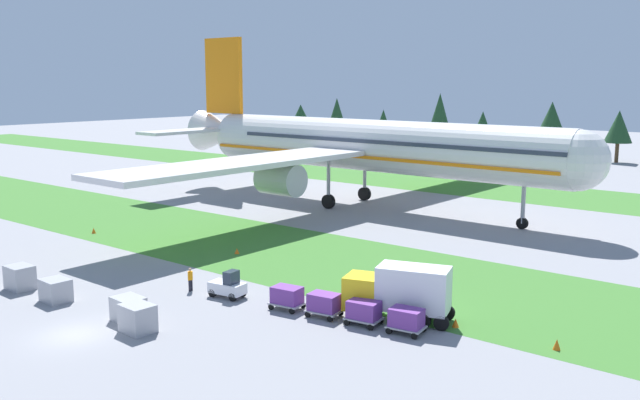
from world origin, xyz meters
name	(u,v)px	position (x,y,z in m)	size (l,w,h in m)	color
ground_plane	(76,335)	(0.00, 0.00, 0.00)	(400.00, 400.00, 0.00)	gray
grass_strip_near	(316,259)	(0.00, 23.09, 0.00)	(320.00, 17.09, 0.01)	#3D752D
grass_strip_far	(527,192)	(0.00, 69.27, 0.00)	(320.00, 17.09, 0.01)	#3D752D
airliner	(362,145)	(-11.64, 46.20, 7.58)	(58.05, 71.31, 21.16)	silver
baggage_tug	(228,286)	(1.86, 10.89, 0.81)	(2.75, 1.65, 1.97)	silver
cargo_dolly_lead	(287,296)	(6.83, 11.59, 0.92)	(2.39, 1.79, 1.55)	#A3A3A8
cargo_dolly_second	(324,303)	(9.71, 11.99, 0.92)	(2.39, 1.79, 1.55)	#A3A3A8
cargo_dolly_third	(364,311)	(12.58, 12.39, 0.92)	(2.39, 1.79, 1.55)	#A3A3A8
cargo_dolly_fourth	(406,319)	(15.45, 12.79, 0.92)	(2.39, 1.79, 1.55)	#A3A3A8
catering_truck	(399,290)	(13.78, 14.60, 1.95)	(7.33, 4.32, 3.58)	yellow
ground_crew_marshaller	(190,278)	(-1.37, 10.20, 0.95)	(0.36, 0.54, 1.74)	black
uld_container_0	(20,277)	(-11.53, 2.62, 0.88)	(2.00, 1.60, 1.77)	#A3A3A8
uld_container_1	(56,290)	(-6.84, 2.74, 0.79)	(2.00, 1.60, 1.58)	#A3A3A8
uld_container_2	(128,309)	(0.45, 3.51, 0.78)	(2.00, 1.60, 1.57)	#A3A3A8
uld_container_3	(138,318)	(2.54, 2.69, 0.87)	(2.00, 1.60, 1.73)	#A3A3A8
taxiway_marker_0	(94,231)	(-23.88, 16.79, 0.29)	(0.44, 0.44, 0.57)	orange
taxiway_marker_1	(456,323)	(17.29, 15.64, 0.28)	(0.44, 0.44, 0.55)	orange
taxiway_marker_2	(557,344)	(23.54, 15.96, 0.32)	(0.44, 0.44, 0.64)	orange
taxiway_marker_3	(237,251)	(-6.65, 20.05, 0.25)	(0.44, 0.44, 0.50)	orange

